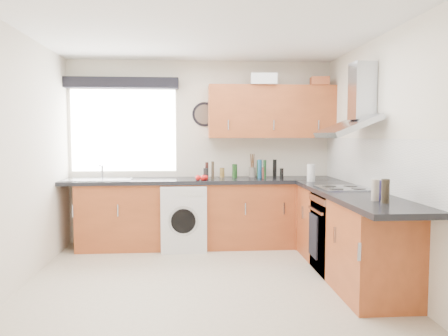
{
  "coord_description": "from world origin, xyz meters",
  "views": [
    {
      "loc": [
        -0.13,
        -4.25,
        1.48
      ],
      "look_at": [
        0.25,
        0.85,
        1.1
      ],
      "focal_mm": 35.0,
      "sensor_mm": 36.0,
      "label": 1
    }
  ],
  "objects": [
    {
      "name": "ground_plane",
      "position": [
        0.0,
        0.0,
        0.0
      ],
      "size": [
        3.6,
        3.6,
        0.0
      ],
      "primitive_type": "plane",
      "color": "beige"
    },
    {
      "name": "ceiling",
      "position": [
        0.0,
        0.0,
        2.5
      ],
      "size": [
        3.6,
        3.6,
        0.02
      ],
      "primitive_type": "cube",
      "color": "white",
      "rests_on": "wall_back"
    },
    {
      "name": "wall_back",
      "position": [
        0.0,
        1.8,
        1.25
      ],
      "size": [
        3.6,
        0.02,
        2.5
      ],
      "primitive_type": "cube",
      "color": "silver",
      "rests_on": "ground_plane"
    },
    {
      "name": "wall_front",
      "position": [
        0.0,
        -1.8,
        1.25
      ],
      "size": [
        3.6,
        0.02,
        2.5
      ],
      "primitive_type": "cube",
      "color": "silver",
      "rests_on": "ground_plane"
    },
    {
      "name": "wall_left",
      "position": [
        -1.8,
        0.0,
        1.25
      ],
      "size": [
        0.02,
        3.6,
        2.5
      ],
      "primitive_type": "cube",
      "color": "silver",
      "rests_on": "ground_plane"
    },
    {
      "name": "wall_right",
      "position": [
        1.8,
        0.0,
        1.25
      ],
      "size": [
        0.02,
        3.6,
        2.5
      ],
      "primitive_type": "cube",
      "color": "silver",
      "rests_on": "ground_plane"
    },
    {
      "name": "window",
      "position": [
        -1.05,
        1.79,
        1.55
      ],
      "size": [
        1.4,
        0.02,
        1.1
      ],
      "primitive_type": "cube",
      "color": "silver",
      "rests_on": "wall_back"
    },
    {
      "name": "window_blind",
      "position": [
        -1.05,
        1.7,
        2.18
      ],
      "size": [
        1.5,
        0.18,
        0.14
      ],
      "primitive_type": "cube",
      "color": "black",
      "rests_on": "wall_back"
    },
    {
      "name": "splashback",
      "position": [
        1.79,
        0.3,
        1.18
      ],
      "size": [
        0.01,
        3.0,
        0.54
      ],
      "primitive_type": "cube",
      "color": "white",
      "rests_on": "wall_right"
    },
    {
      "name": "base_cab_back",
      "position": [
        -0.1,
        1.51,
        0.43
      ],
      "size": [
        3.0,
        0.58,
        0.86
      ],
      "primitive_type": "cube",
      "color": "brown",
      "rests_on": "ground_plane"
    },
    {
      "name": "base_cab_corner",
      "position": [
        1.5,
        1.5,
        0.43
      ],
      "size": [
        0.6,
        0.6,
        0.86
      ],
      "primitive_type": "cube",
      "color": "brown",
      "rests_on": "ground_plane"
    },
    {
      "name": "base_cab_right",
      "position": [
        1.51,
        0.15,
        0.43
      ],
      "size": [
        0.58,
        2.1,
        0.86
      ],
      "primitive_type": "cube",
      "color": "brown",
      "rests_on": "ground_plane"
    },
    {
      "name": "worktop_back",
      "position": [
        0.0,
        1.5,
        0.89
      ],
      "size": [
        3.6,
        0.62,
        0.05
      ],
      "primitive_type": "cube",
      "color": "black",
      "rests_on": "base_cab_back"
    },
    {
      "name": "worktop_right",
      "position": [
        1.5,
        0.0,
        0.89
      ],
      "size": [
        0.62,
        2.42,
        0.05
      ],
      "primitive_type": "cube",
      "color": "black",
      "rests_on": "base_cab_right"
    },
    {
      "name": "sink",
      "position": [
        -1.33,
        1.5,
        0.95
      ],
      "size": [
        0.84,
        0.46,
        0.1
      ],
      "primitive_type": null,
      "color": "#A7ADBA",
      "rests_on": "worktop_back"
    },
    {
      "name": "oven",
      "position": [
        1.5,
        0.3,
        0.42
      ],
      "size": [
        0.56,
        0.58,
        0.85
      ],
      "primitive_type": "cube",
      "color": "black",
      "rests_on": "ground_plane"
    },
    {
      "name": "hob_plate",
      "position": [
        1.5,
        0.3,
        0.92
      ],
      "size": [
        0.52,
        0.52,
        0.01
      ],
      "primitive_type": "cube",
      "color": "#A7ADBA",
      "rests_on": "worktop_right"
    },
    {
      "name": "extractor_hood",
      "position": [
        1.6,
        0.3,
        1.77
      ],
      "size": [
        0.52,
        0.78,
        0.66
      ],
      "primitive_type": null,
      "color": "#A7ADBA",
      "rests_on": "wall_right"
    },
    {
      "name": "upper_cabinets",
      "position": [
        0.95,
        1.62,
        1.8
      ],
      "size": [
        1.7,
        0.35,
        0.7
      ],
      "primitive_type": "cube",
      "color": "brown",
      "rests_on": "wall_back"
    },
    {
      "name": "washing_machine",
      "position": [
        -0.24,
        1.4,
        0.42
      ],
      "size": [
        0.59,
        0.57,
        0.84
      ],
      "primitive_type": "cube",
      "rotation": [
        0.0,
        0.0,
        0.02
      ],
      "color": "silver",
      "rests_on": "ground_plane"
    },
    {
      "name": "wall_clock",
      "position": [
        0.05,
        1.78,
        1.77
      ],
      "size": [
        0.34,
        0.04,
        0.34
      ],
      "primitive_type": "cylinder",
      "rotation": [
        1.57,
        0.0,
        0.0
      ],
      "color": "black",
      "rests_on": "wall_back"
    },
    {
      "name": "casserole",
      "position": [
        0.82,
        1.52,
        2.22
      ],
      "size": [
        0.36,
        0.27,
        0.14
      ],
      "primitive_type": "cube",
      "rotation": [
        0.0,
        0.0,
        -0.08
      ],
      "color": "silver",
      "rests_on": "upper_cabinets"
    },
    {
      "name": "storage_box",
      "position": [
        1.58,
        1.52,
        2.2
      ],
      "size": [
        0.25,
        0.22,
        0.11
      ],
      "primitive_type": "cube",
      "rotation": [
        0.0,
        0.0,
        -0.11
      ],
      "color": "#A84D2B",
      "rests_on": "upper_cabinets"
    },
    {
      "name": "utensil_pot",
      "position": [
        0.7,
        1.7,
        0.98
      ],
      "size": [
        0.09,
        0.09,
        0.13
      ],
      "primitive_type": "cylinder",
      "rotation": [
        0.0,
        0.0,
        0.01
      ],
      "color": "gray",
      "rests_on": "worktop_back"
    },
    {
      "name": "kitchen_roll",
      "position": [
        1.35,
        1.05,
        1.02
      ],
      "size": [
        0.11,
        0.11,
        0.22
      ],
      "primitive_type": "cylinder",
      "rotation": [
        0.0,
        0.0,
        0.08
      ],
      "color": "silver",
      "rests_on": "worktop_right"
    },
    {
      "name": "tomato_cluster",
      "position": [
        -0.01,
        1.3,
        0.94
      ],
      "size": [
        0.17,
        0.17,
        0.07
      ],
      "primitive_type": null,
      "rotation": [
        0.0,
        0.0,
        0.19
      ],
      "color": "red",
      "rests_on": "worktop_back"
    },
    {
      "name": "jar_0",
      "position": [
        1.0,
        1.6,
        1.03
      ],
      "size": [
        0.05,
        0.05,
        0.24
      ],
      "primitive_type": "cylinder",
      "color": "black",
      "rests_on": "worktop_back"
    },
    {
      "name": "jar_1",
      "position": [
        0.29,
        1.68,
        0.97
      ],
      "size": [
        0.06,
        0.06,
        0.13
      ],
      "primitive_type": "cylinder",
      "color": "olive",
      "rests_on": "worktop_back"
    },
    {
      "name": "jar_2",
      "position": [
        0.45,
        1.62,
        1.0
      ],
      "size": [
        0.07,
        0.07,
        0.18
      ],
      "primitive_type": "cylinder",
      "color": "#1A4117",
      "rests_on": "worktop_back"
    },
    {
      "name": "jar_3",
      "position": [
        0.82,
        1.45,
        0.99
      ],
      "size": [
        0.05,
        0.05,
        0.15
      ],
      "primitive_type": "cylinder",
      "color": "#4F211C",
      "rests_on": "worktop_back"
    },
    {
      "name": "jar_4",
      "position": [
        1.05,
        1.41,
        0.98
      ],
      "size": [
        0.05,
        0.05,
        0.14
      ],
      "primitive_type": "cylinder",
      "color": "black",
      "rests_on": "worktop_back"
    },
    {
      "name": "jar_5",
      "position": [
        0.14,
        1.36,
        1.03
      ],
      "size": [
        0.04,
        0.04,
        0.24
      ],
      "primitive_type": "cylinder",
      "color": "#33291C",
      "rests_on": "worktop_back"
    },
    {
      "name": "jar_6",
      "position": [
        0.84,
        1.45,
        1.03
      ],
      "size": [
        0.04,
        0.04,
        0.25
      ],
      "primitive_type": "cylinder",
      "color": "#133719",
      "rests_on": "worktop_back"
    },
    {
      "name": "jar_7",
      "position": [
        0.78,
        1.53,
        1.03
      ],
      "size": [
        0.05,
        0.05,
        0.25
      ],
      "primitive_type": "cylinder",
      "color": "navy",
      "rests_on": "worktop_back"
    },
    {
      "name": "jar_8",
      "position": [
        0.05,
        1.39,
        0.98
      ],
      "size": [
        0.07,
        0.07,
        0.15
      ],
      "primitive_type": "cylinder",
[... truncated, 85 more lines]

